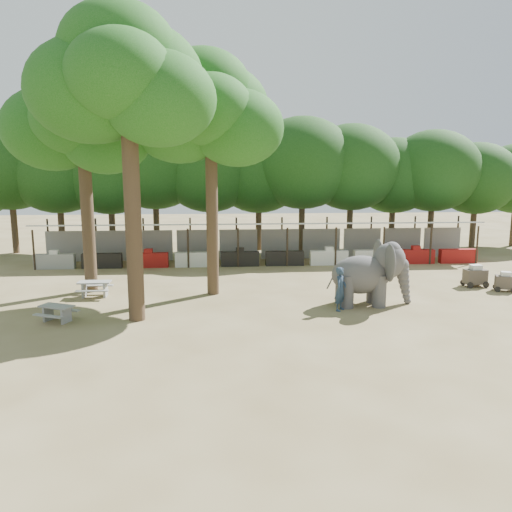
{
  "coord_description": "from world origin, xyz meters",
  "views": [
    {
      "loc": [
        -2.71,
        -17.53,
        5.94
      ],
      "look_at": [
        -1.0,
        5.0,
        2.0
      ],
      "focal_mm": 35.0,
      "sensor_mm": 36.0,
      "label": 1
    }
  ],
  "objects": [
    {
      "name": "ground",
      "position": [
        0.0,
        0.0,
        0.0
      ],
      "size": [
        100.0,
        100.0,
        0.0
      ],
      "primitive_type": "plane",
      "color": "brown",
      "rests_on": "ground"
    },
    {
      "name": "vendor_stalls",
      "position": [
        -0.0,
        13.84,
        1.18
      ],
      "size": [
        28.0,
        2.99,
        2.8
      ],
      "color": "#A6AAAF",
      "rests_on": "ground"
    },
    {
      "name": "yard_tree_left",
      "position": [
        -9.13,
        7.19,
        8.2
      ],
      "size": [
        7.1,
        6.9,
        11.02
      ],
      "color": "#332316",
      "rests_on": "ground"
    },
    {
      "name": "yard_tree_center",
      "position": [
        -6.13,
        2.19,
        9.21
      ],
      "size": [
        7.1,
        6.9,
        12.04
      ],
      "color": "#332316",
      "rests_on": "ground"
    },
    {
      "name": "yard_tree_back",
      "position": [
        -3.13,
        6.19,
        8.54
      ],
      "size": [
        7.1,
        6.9,
        11.36
      ],
      "color": "#332316",
      "rests_on": "ground"
    },
    {
      "name": "backdrop_trees",
      "position": [
        0.0,
        19.0,
        5.51
      ],
      "size": [
        46.46,
        5.95,
        8.33
      ],
      "color": "#332316",
      "rests_on": "ground"
    },
    {
      "name": "elephant",
      "position": [
        3.95,
        3.5,
        1.41
      ],
      "size": [
        3.65,
        2.82,
        2.82
      ],
      "rotation": [
        0.0,
        0.0,
        0.01
      ],
      "color": "#403D3D",
      "rests_on": "ground"
    },
    {
      "name": "handler",
      "position": [
        2.42,
        2.69,
        0.94
      ],
      "size": [
        0.76,
        0.81,
        1.87
      ],
      "primitive_type": "imported",
      "rotation": [
        0.0,
        0.0,
        0.93
      ],
      "color": "#26384C",
      "rests_on": "ground"
    },
    {
      "name": "picnic_table_near",
      "position": [
        -9.1,
        1.95,
        0.43
      ],
      "size": [
        1.7,
        1.63,
        0.66
      ],
      "rotation": [
        0.0,
        0.0,
        -0.42
      ],
      "color": "gray",
      "rests_on": "ground"
    },
    {
      "name": "picnic_table_far",
      "position": [
        -8.56,
        5.84,
        0.49
      ],
      "size": [
        1.49,
        1.34,
        0.74
      ],
      "rotation": [
        0.0,
        0.0,
        0.0
      ],
      "color": "gray",
      "rests_on": "ground"
    },
    {
      "name": "cart_front",
      "position": [
        11.35,
        5.41,
        0.48
      ],
      "size": [
        1.17,
        0.97,
        0.98
      ],
      "rotation": [
        0.0,
        0.0,
        -0.37
      ],
      "color": "#3D3229",
      "rests_on": "ground"
    },
    {
      "name": "cart_back",
      "position": [
        10.36,
        6.48,
        0.56
      ],
      "size": [
        1.19,
        0.8,
        1.14
      ],
      "rotation": [
        0.0,
        0.0,
        0.04
      ],
      "color": "#3D3229",
      "rests_on": "ground"
    }
  ]
}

